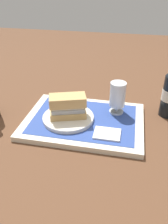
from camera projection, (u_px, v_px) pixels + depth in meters
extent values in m
plane|color=brown|center=(84.00, 123.00, 0.89)|extent=(3.00, 3.00, 0.00)
cube|color=beige|center=(84.00, 121.00, 0.88)|extent=(0.44, 0.32, 0.02)
cube|color=#2D4793|center=(84.00, 119.00, 0.88)|extent=(0.38, 0.27, 0.00)
cylinder|color=silver|center=(68.00, 118.00, 0.87)|extent=(0.19, 0.19, 0.01)
cube|color=tan|center=(68.00, 113.00, 0.86)|extent=(0.14, 0.10, 0.02)
cube|color=#9EA3A8|center=(68.00, 109.00, 0.85)|extent=(0.13, 0.09, 0.02)
cube|color=silver|center=(68.00, 106.00, 0.84)|extent=(0.12, 0.08, 0.01)
sphere|color=#47932D|center=(82.00, 103.00, 0.84)|extent=(0.04, 0.04, 0.04)
cube|color=tan|center=(68.00, 101.00, 0.83)|extent=(0.14, 0.10, 0.04)
cylinder|color=silver|center=(116.00, 111.00, 0.92)|extent=(0.06, 0.06, 0.01)
cylinder|color=silver|center=(116.00, 108.00, 0.91)|extent=(0.01, 0.01, 0.02)
cylinder|color=silver|center=(118.00, 94.00, 0.88)|extent=(0.06, 0.06, 0.09)
cylinder|color=gold|center=(117.00, 97.00, 0.88)|extent=(0.06, 0.06, 0.07)
cylinder|color=white|center=(118.00, 88.00, 0.86)|extent=(0.05, 0.05, 0.01)
cube|color=white|center=(107.00, 134.00, 0.79)|extent=(0.09, 0.07, 0.01)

